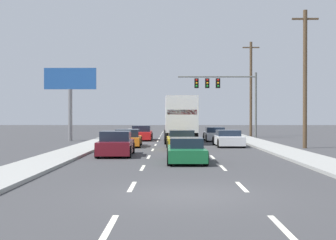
% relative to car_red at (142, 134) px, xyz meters
% --- Properties ---
extents(ground_plane, '(140.00, 140.00, 0.00)m').
position_rel_car_red_xyz_m(ground_plane, '(3.19, -2.85, -0.61)').
color(ground_plane, '#3D3D3F').
extents(sidewalk_right, '(2.21, 80.00, 0.14)m').
position_rel_car_red_xyz_m(sidewalk_right, '(9.55, -7.85, -0.54)').
color(sidewalk_right, '#9E9E99').
rests_on(sidewalk_right, ground_plane).
extents(sidewalk_left, '(2.21, 80.00, 0.14)m').
position_rel_car_red_xyz_m(sidewalk_left, '(-3.16, -7.85, -0.54)').
color(sidewalk_left, '#9E9E99').
rests_on(sidewalk_left, ground_plane).
extents(lane_markings, '(3.54, 62.00, 0.01)m').
position_rel_car_red_xyz_m(lane_markings, '(3.19, -6.46, -0.60)').
color(lane_markings, silver).
rests_on(lane_markings, ground_plane).
extents(car_red, '(1.96, 4.54, 1.33)m').
position_rel_car_red_xyz_m(car_red, '(0.00, 0.00, 0.00)').
color(car_red, red).
rests_on(car_red, ground_plane).
extents(car_orange, '(2.05, 4.18, 1.24)m').
position_rel_car_red_xyz_m(car_orange, '(-0.43, -8.31, -0.04)').
color(car_orange, orange).
rests_on(car_orange, ground_plane).
extents(car_maroon, '(1.98, 4.20, 1.36)m').
position_rel_car_red_xyz_m(car_maroon, '(-0.36, -15.67, 0.01)').
color(car_maroon, maroon).
rests_on(car_maroon, ground_plane).
extents(box_truck, '(2.72, 8.47, 3.72)m').
position_rel_car_red_xyz_m(box_truck, '(3.42, -3.63, 1.50)').
color(box_truck, white).
rests_on(box_truck, ground_plane).
extents(car_yellow, '(2.02, 4.20, 1.27)m').
position_rel_car_red_xyz_m(car_yellow, '(3.35, -10.96, -0.02)').
color(car_yellow, yellow).
rests_on(car_yellow, ground_plane).
extents(car_green, '(1.87, 4.25, 1.16)m').
position_rel_car_red_xyz_m(car_green, '(3.41, -19.10, -0.08)').
color(car_green, '#196B38').
rests_on(car_green, ground_plane).
extents(car_silver, '(1.86, 4.13, 1.21)m').
position_rel_car_red_xyz_m(car_silver, '(6.52, -1.08, -0.05)').
color(car_silver, '#B7BABF').
rests_on(car_silver, ground_plane).
extents(car_white, '(1.98, 4.25, 1.17)m').
position_rel_car_red_xyz_m(car_white, '(6.81, -8.01, -0.07)').
color(car_white, white).
rests_on(car_white, ground_plane).
extents(traffic_signal_mast, '(7.86, 0.69, 6.53)m').
position_rel_car_red_xyz_m(traffic_signal_mast, '(7.53, 4.23, 4.43)').
color(traffic_signal_mast, '#595B56').
rests_on(traffic_signal_mast, ground_plane).
extents(utility_pole_mid, '(1.80, 0.28, 9.39)m').
position_rel_car_red_xyz_m(utility_pole_mid, '(11.80, -9.85, 4.23)').
color(utility_pole_mid, brown).
rests_on(utility_pole_mid, ground_plane).
extents(utility_pole_far, '(1.80, 0.28, 10.13)m').
position_rel_car_red_xyz_m(utility_pole_far, '(11.22, 7.61, 4.60)').
color(utility_pole_far, brown).
rests_on(utility_pole_far, ground_plane).
extents(roadside_billboard, '(4.56, 0.36, 6.40)m').
position_rel_car_red_xyz_m(roadside_billboard, '(-6.18, -1.24, 4.04)').
color(roadside_billboard, slate).
rests_on(roadside_billboard, ground_plane).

